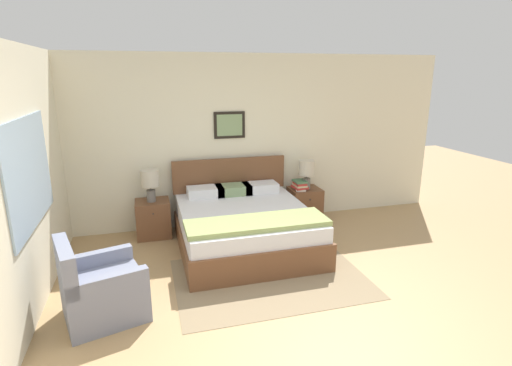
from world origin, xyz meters
name	(u,v)px	position (x,y,z in m)	size (l,w,h in m)	color
ground_plane	(300,335)	(0.00, 0.00, 0.00)	(16.00, 16.00, 0.00)	tan
wall_back	(229,141)	(0.00, 3.03, 1.30)	(7.11, 0.09, 2.60)	beige
wall_left	(31,176)	(-2.38, 1.49, 1.30)	(0.08, 5.40, 2.60)	beige
area_rug_main	(270,278)	(0.06, 1.07, 0.00)	(2.19, 1.55, 0.01)	#897556
bed	(245,226)	(-0.02, 2.00, 0.31)	(1.74, 1.95, 1.06)	brown
armchair	(100,291)	(-1.76, 0.79, 0.29)	(0.88, 0.84, 0.82)	gray
nightstand_near_window	(153,219)	(-1.20, 2.74, 0.27)	(0.48, 0.45, 0.54)	brown
nightstand_by_door	(304,204)	(1.17, 2.74, 0.27)	(0.48, 0.45, 0.54)	brown
table_lamp_near_window	(150,181)	(-1.21, 2.72, 0.84)	(0.25, 0.25, 0.46)	slate
table_lamp_by_door	(307,170)	(1.18, 2.72, 0.84)	(0.25, 0.25, 0.46)	slate
book_thick_bottom	(300,189)	(1.06, 2.69, 0.55)	(0.18, 0.26, 0.03)	silver
book_hardcover_middle	(300,187)	(1.06, 2.69, 0.58)	(0.23, 0.26, 0.03)	#B7332D
book_novel_upper	(300,185)	(1.06, 2.69, 0.61)	(0.17, 0.25, 0.03)	beige
book_slim_near_top	(300,183)	(1.06, 2.69, 0.64)	(0.16, 0.23, 0.04)	#B7332D
book_paperback_top	(300,181)	(1.06, 2.69, 0.67)	(0.19, 0.24, 0.03)	#4C7551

